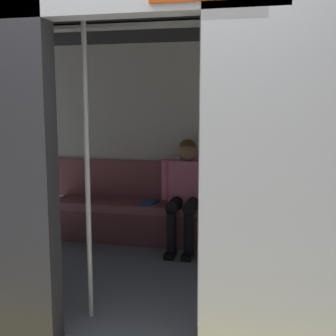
% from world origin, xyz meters
% --- Properties ---
extents(train_car, '(6.40, 2.69, 2.36)m').
position_xyz_m(train_car, '(0.06, -1.17, 1.55)').
color(train_car, silver).
rests_on(train_car, ground_plane).
extents(bench_seat, '(3.12, 0.44, 0.45)m').
position_xyz_m(bench_seat, '(0.00, -2.17, 0.35)').
color(bench_seat, '#935156').
rests_on(bench_seat, ground_plane).
extents(person_seated, '(0.55, 0.67, 1.18)m').
position_xyz_m(person_seated, '(0.00, -2.12, 0.67)').
color(person_seated, pink).
rests_on(person_seated, ground_plane).
extents(handbag, '(0.26, 0.15, 0.17)m').
position_xyz_m(handbag, '(-0.49, -2.20, 0.54)').
color(handbag, maroon).
rests_on(handbag, bench_seat).
extents(book, '(0.18, 0.24, 0.03)m').
position_xyz_m(book, '(0.43, -2.19, 0.47)').
color(book, '#26598C').
rests_on(book, bench_seat).
extents(grab_pole_door, '(0.04, 0.04, 2.22)m').
position_xyz_m(grab_pole_door, '(0.40, -0.40, 1.11)').
color(grab_pole_door, silver).
rests_on(grab_pole_door, ground_plane).
extents(grab_pole_far, '(0.04, 0.04, 2.22)m').
position_xyz_m(grab_pole_far, '(-0.40, -0.41, 1.11)').
color(grab_pole_far, silver).
rests_on(grab_pole_far, ground_plane).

